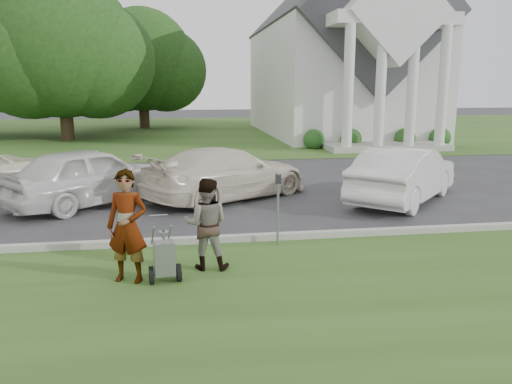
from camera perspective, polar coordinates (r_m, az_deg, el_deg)
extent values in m
plane|color=#333335|center=(9.94, -0.49, -6.63)|extent=(120.00, 120.00, 0.00)
cube|color=#2C4F1B|center=(7.20, 3.00, -14.16)|extent=(80.00, 7.00, 0.01)
cube|color=#2C4F1B|center=(36.49, -6.57, 6.97)|extent=(80.00, 30.00, 0.01)
cube|color=#9E9E93|center=(10.44, -0.92, -5.28)|extent=(80.00, 0.18, 0.15)
cube|color=white|center=(34.89, 8.79, 12.42)|extent=(9.00, 16.00, 7.00)
cube|color=#38383D|center=(35.10, 8.98, 18.15)|extent=(9.19, 17.00, 9.19)
cube|color=#9E9E93|center=(26.42, 14.50, 5.07)|extent=(6.20, 2.60, 0.30)
cylinder|color=white|center=(24.45, 10.50, 11.42)|extent=(0.50, 0.50, 6.00)
cylinder|color=white|center=(25.01, 14.03, 11.27)|extent=(0.50, 0.50, 6.00)
cylinder|color=white|center=(25.66, 17.40, 11.10)|extent=(0.50, 0.50, 6.00)
cylinder|color=white|center=(26.40, 20.58, 10.90)|extent=(0.50, 0.50, 6.00)
cube|color=white|center=(26.24, 15.42, 18.45)|extent=(6.20, 2.00, 0.60)
cube|color=white|center=(26.28, 15.46, 19.10)|extent=(5.09, 2.20, 5.09)
sphere|color=#1E4C19|center=(26.08, 6.63, 5.95)|extent=(1.10, 1.10, 1.10)
sphere|color=#1E4C19|center=(26.68, 10.80, 5.95)|extent=(1.10, 1.10, 1.10)
sphere|color=#1E4C19|center=(27.81, 16.67, 5.90)|extent=(1.10, 1.10, 1.10)
sphere|color=#1E4C19|center=(28.72, 20.30, 5.84)|extent=(1.10, 1.10, 1.10)
cylinder|color=#332316|center=(32.06, -20.87, 8.43)|extent=(0.76, 0.76, 3.20)
sphere|color=#1F4013|center=(32.11, -21.41, 15.40)|extent=(8.40, 8.40, 8.40)
sphere|color=#1F4013|center=(32.02, -17.77, 14.15)|extent=(6.89, 6.89, 6.89)
sphere|color=#1F4013|center=(32.17, -24.44, 14.02)|extent=(7.22, 7.22, 7.22)
sphere|color=#1F4013|center=(36.27, -26.47, 14.03)|extent=(7.54, 7.54, 7.54)
cylinder|color=#332316|center=(39.45, -12.68, 9.31)|extent=(0.76, 0.76, 3.00)
sphere|color=#1F4013|center=(39.46, -12.93, 14.52)|extent=(7.60, 7.60, 7.60)
sphere|color=#1F4013|center=(39.65, -10.31, 13.51)|extent=(6.23, 6.23, 6.23)
sphere|color=#1F4013|center=(39.27, -15.19, 13.59)|extent=(6.54, 6.54, 6.54)
cylinder|color=black|center=(8.43, -11.86, -9.31)|extent=(0.11, 0.31, 0.30)
cylinder|color=black|center=(8.46, -8.82, -9.09)|extent=(0.11, 0.31, 0.30)
cylinder|color=#2D2D33|center=(8.44, -10.34, -9.20)|extent=(0.51, 0.10, 0.04)
cube|color=gray|center=(8.35, -10.41, -7.42)|extent=(0.37, 0.31, 0.56)
cone|color=gray|center=(8.23, -10.51, -5.00)|extent=(0.19, 0.19, 0.16)
cylinder|color=#2D2D33|center=(8.21, -10.53, -4.46)|extent=(0.04, 0.04, 0.06)
cylinder|color=gray|center=(8.72, -11.72, -4.90)|extent=(0.12, 0.74, 0.53)
cylinder|color=gray|center=(8.74, -9.86, -4.78)|extent=(0.12, 0.74, 0.53)
cylinder|color=gray|center=(9.01, -11.07, -2.63)|extent=(0.32, 0.07, 0.03)
imported|color=#999999|center=(8.38, -14.49, -3.92)|extent=(0.78, 0.63, 1.86)
imported|color=#999999|center=(8.76, -5.69, -3.74)|extent=(0.88, 0.74, 1.62)
cylinder|color=gray|center=(10.06, 2.52, -2.58)|extent=(0.05, 0.05, 1.29)
cube|color=#2D2D33|center=(9.90, 2.56, 1.52)|extent=(0.11, 0.08, 0.19)
cylinder|color=gray|center=(9.88, 2.56, 2.07)|extent=(0.10, 0.10, 0.03)
imported|color=silver|center=(14.24, -18.36, 1.77)|extent=(4.75, 4.48, 1.59)
imported|color=silver|center=(14.30, -3.34, 2.18)|extent=(5.38, 4.50, 1.47)
imported|color=white|center=(14.48, 16.54, 1.94)|extent=(4.38, 4.50, 1.53)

